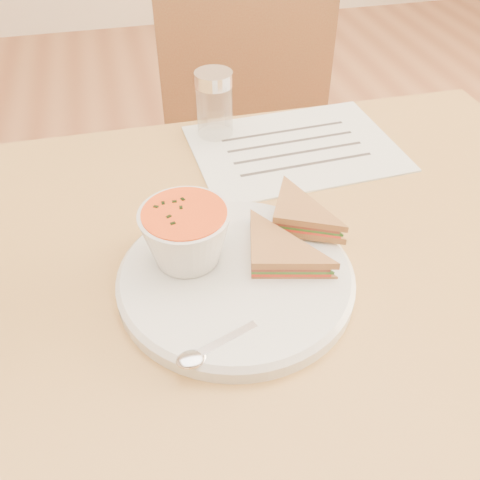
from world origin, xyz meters
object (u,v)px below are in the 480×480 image
object	(u,v)px
soup_bowl	(186,238)
condiment_shaker	(214,105)
dining_table	(253,410)
plate	(236,279)
chair_far	(261,206)

from	to	relation	value
soup_bowl	condiment_shaker	size ratio (longest dim) A/B	0.97
dining_table	plate	world-z (taller)	plate
condiment_shaker	soup_bowl	bearing A→B (deg)	-107.48
soup_bowl	condiment_shaker	xyz separation A→B (m)	(0.10, 0.31, 0.00)
dining_table	soup_bowl	distance (m)	0.44
dining_table	chair_far	world-z (taller)	chair_far
plate	soup_bowl	distance (m)	0.08
chair_far	plate	world-z (taller)	chair_far
chair_far	plate	xyz separation A→B (m)	(-0.18, -0.52, 0.31)
plate	dining_table	bearing A→B (deg)	50.59
chair_far	condiment_shaker	world-z (taller)	chair_far
dining_table	soup_bowl	size ratio (longest dim) A/B	9.50
condiment_shaker	chair_far	bearing A→B (deg)	51.81
dining_table	chair_far	distance (m)	0.49
chair_far	condiment_shaker	distance (m)	0.42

